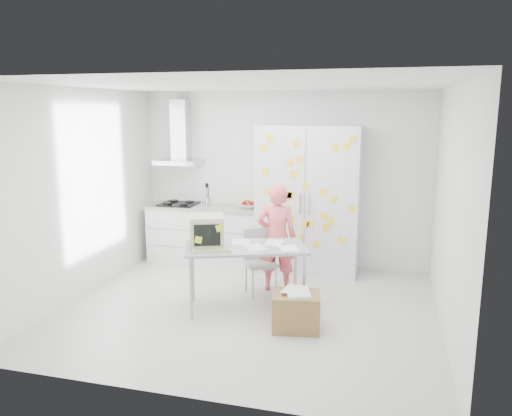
% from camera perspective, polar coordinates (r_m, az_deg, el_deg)
% --- Properties ---
extents(floor, '(4.50, 4.00, 0.02)m').
position_cam_1_polar(floor, '(6.30, -0.82, -11.53)').
color(floor, silver).
rests_on(floor, ground).
extents(walls, '(4.52, 4.01, 2.70)m').
position_cam_1_polar(walls, '(6.59, 0.85, 1.83)').
color(walls, white).
rests_on(walls, ground).
extents(ceiling, '(4.50, 4.00, 0.02)m').
position_cam_1_polar(ceiling, '(5.81, -0.89, 13.93)').
color(ceiling, white).
rests_on(ceiling, walls).
extents(counter_run, '(1.84, 0.63, 1.28)m').
position_cam_1_polar(counter_run, '(8.04, -5.78, -2.90)').
color(counter_run, white).
rests_on(counter_run, ground).
extents(range_hood, '(0.70, 0.48, 1.01)m').
position_cam_1_polar(range_hood, '(8.11, -8.66, 7.79)').
color(range_hood, silver).
rests_on(range_hood, walls).
extents(tall_cabinet, '(1.50, 0.68, 2.20)m').
position_cam_1_polar(tall_cabinet, '(7.47, 5.98, 0.94)').
color(tall_cabinet, silver).
rests_on(tall_cabinet, ground).
extents(person, '(0.59, 0.45, 1.47)m').
position_cam_1_polar(person, '(6.71, 2.38, -3.40)').
color(person, '#F96168').
rests_on(person, ground).
extents(desk, '(1.62, 1.19, 1.16)m').
position_cam_1_polar(desk, '(6.09, -3.96, -3.50)').
color(desk, '#96989F').
rests_on(desk, ground).
extents(chair, '(0.54, 0.54, 0.86)m').
position_cam_1_polar(chair, '(6.67, 0.36, -5.66)').
color(chair, '#AAAAA8').
rests_on(chair, ground).
extents(cardboard_box, '(0.58, 0.49, 0.45)m').
position_cam_1_polar(cardboard_box, '(5.70, 4.62, -11.63)').
color(cardboard_box, olive).
rests_on(cardboard_box, ground).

